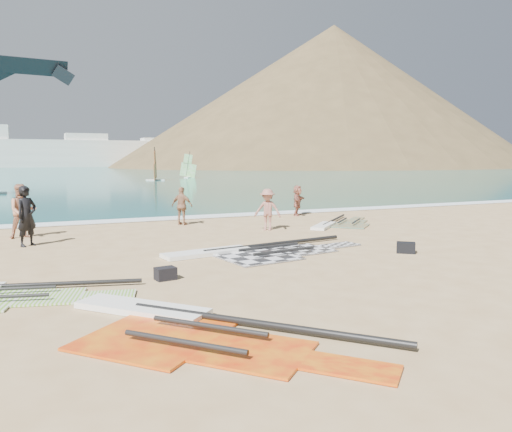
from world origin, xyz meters
name	(u,v)px	position (x,y,z in m)	size (l,w,h in m)	color
ground	(285,276)	(0.00, 0.00, 0.00)	(300.00, 300.00, 0.00)	tan
sea	(54,168)	(0.00, 132.00, 0.00)	(300.00, 240.00, 0.06)	#0B524C
surf_line	(163,219)	(0.00, 12.30, 0.00)	(300.00, 1.20, 0.04)	white
headland_main	(332,166)	(85.00, 130.00, 0.00)	(143.00, 143.00, 45.00)	brown
headland_minor	(396,165)	(120.00, 140.00, 0.00)	(70.00, 70.00, 28.00)	brown
rig_grey	(254,252)	(0.50, 3.00, 0.05)	(6.51, 2.96, 0.21)	#232325
rig_orange	(339,224)	(6.38, 7.28, 0.05)	(4.41, 3.92, 0.19)	orange
rig_red	(185,327)	(-3.28, -2.69, 0.05)	(4.91, 5.65, 0.20)	red
gear_bag_near	(165,274)	(-2.74, 0.85, 0.15)	(0.47, 0.34, 0.30)	black
gear_bag_far	(406,248)	(4.72, 1.16, 0.16)	(0.54, 0.38, 0.32)	black
person_wetsuit	(27,216)	(-5.72, 7.12, 0.99)	(0.72, 0.47, 1.97)	black
beachgoer_left	(22,211)	(-5.88, 9.03, 0.97)	(0.94, 0.74, 1.94)	#B37557
beachgoer_mid	(268,210)	(2.95, 7.17, 0.82)	(1.06, 0.61, 1.65)	#9B6255
beachgoer_back	(182,206)	(0.28, 10.07, 0.82)	(0.96, 0.40, 1.64)	#9F7051
beachgoer_right	(297,200)	(6.46, 11.08, 0.76)	(1.40, 0.45, 1.51)	#AA6551
windsurfer_centre	(155,171)	(8.53, 51.38, 1.24)	(2.40, 2.68, 4.21)	white
windsurfer_right	(188,170)	(14.59, 57.59, 1.14)	(2.10, 2.03, 3.76)	white
kitesurf_kite	(34,69)	(-4.83, 47.24, 12.01)	(7.99, 1.64, 2.55)	black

